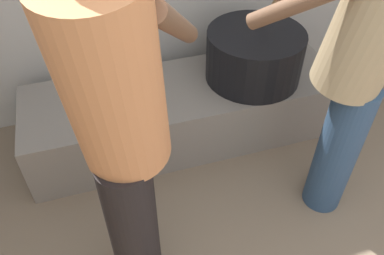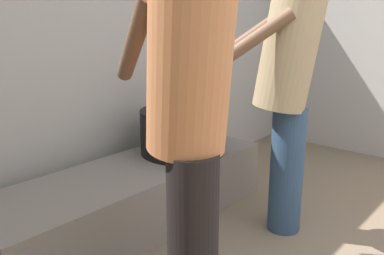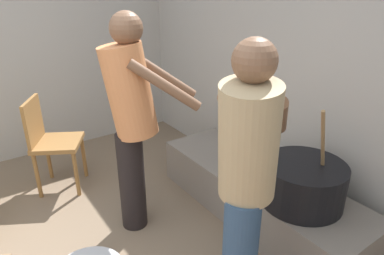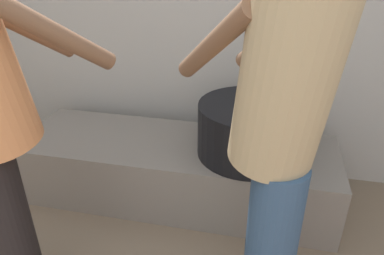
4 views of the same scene
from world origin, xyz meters
TOP-DOWN VIEW (x-y plane):
  - hearth_ledge at (-0.07, 2.01)m, footprint 1.90×0.60m
  - cooking_pot_main at (0.36, 1.99)m, footprint 0.57×0.57m
  - cook_in_tan_shirt at (0.49, 1.30)m, footprint 0.66×0.72m
  - cook_in_orange_shirt at (-0.53, 1.15)m, footprint 0.60×0.75m

SIDE VIEW (x-z plane):
  - hearth_ledge at x=-0.07m, z-range 0.00..0.38m
  - cooking_pot_main at x=0.36m, z-range 0.16..0.91m
  - cook_in_tan_shirt at x=0.49m, z-range 0.12..1.71m
  - cook_in_orange_shirt at x=-0.53m, z-range 0.12..1.78m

